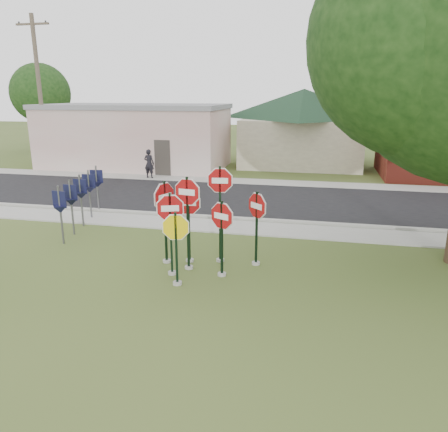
% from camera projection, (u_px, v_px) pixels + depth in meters
% --- Properties ---
extents(ground, '(120.00, 120.00, 0.00)m').
position_uv_depth(ground, '(183.00, 288.00, 11.39)').
color(ground, '#3B4E1D').
rests_on(ground, ground).
extents(sidewalk_near, '(60.00, 1.60, 0.06)m').
position_uv_depth(sidewalk_near, '(227.00, 227.00, 16.55)').
color(sidewalk_near, gray).
rests_on(sidewalk_near, ground).
extents(road, '(60.00, 7.00, 0.04)m').
position_uv_depth(road, '(246.00, 200.00, 20.78)').
color(road, black).
rests_on(road, ground).
extents(sidewalk_far, '(60.00, 1.60, 0.06)m').
position_uv_depth(sidewalk_far, '(259.00, 182.00, 24.82)').
color(sidewalk_far, gray).
rests_on(sidewalk_far, ground).
extents(curb, '(60.00, 0.20, 0.14)m').
position_uv_depth(curb, '(232.00, 218.00, 17.48)').
color(curb, gray).
rests_on(curb, ground).
extents(stop_sign_center, '(1.05, 0.24, 2.81)m').
position_uv_depth(stop_sign_center, '(188.00, 210.00, 12.20)').
color(stop_sign_center, gray).
rests_on(stop_sign_center, ground).
extents(stop_sign_yellow, '(0.95, 0.24, 2.08)m').
position_uv_depth(stop_sign_yellow, '(176.00, 241.00, 11.30)').
color(stop_sign_yellow, gray).
rests_on(stop_sign_yellow, ground).
extents(stop_sign_left, '(0.98, 0.36, 2.44)m').
position_uv_depth(stop_sign_left, '(171.00, 223.00, 11.87)').
color(stop_sign_left, gray).
rests_on(stop_sign_left, ground).
extents(stop_sign_right, '(0.94, 0.46, 2.24)m').
position_uv_depth(stop_sign_right, '(222.00, 229.00, 11.83)').
color(stop_sign_right, gray).
rests_on(stop_sign_right, ground).
extents(stop_sign_back_right, '(1.02, 0.24, 3.00)m').
position_uv_depth(stop_sign_back_right, '(220.00, 201.00, 12.71)').
color(stop_sign_back_right, gray).
rests_on(stop_sign_back_right, ground).
extents(stop_sign_back_left, '(0.97, 0.24, 2.32)m').
position_uv_depth(stop_sign_back_left, '(189.00, 217.00, 12.82)').
color(stop_sign_back_left, gray).
rests_on(stop_sign_back_left, ground).
extents(stop_sign_far_right, '(0.78, 0.71, 2.32)m').
position_uv_depth(stop_sign_far_right, '(257.00, 219.00, 12.60)').
color(stop_sign_far_right, gray).
rests_on(stop_sign_far_right, ground).
extents(stop_sign_far_left, '(0.44, 1.09, 2.61)m').
position_uv_depth(stop_sign_far_left, '(165.00, 210.00, 12.70)').
color(stop_sign_far_left, gray).
rests_on(stop_sign_far_left, ground).
extents(route_sign_row, '(1.43, 4.63, 2.00)m').
position_uv_depth(route_sign_row, '(81.00, 195.00, 16.39)').
color(route_sign_row, '#59595E').
rests_on(route_sign_row, ground).
extents(building_stucco, '(12.20, 6.20, 4.20)m').
position_uv_depth(building_stucco, '(135.00, 135.00, 29.57)').
color(building_stucco, beige).
rests_on(building_stucco, ground).
extents(building_house, '(11.60, 11.60, 6.20)m').
position_uv_depth(building_house, '(303.00, 112.00, 30.66)').
color(building_house, beige).
rests_on(building_house, ground).
extents(utility_pole_near, '(2.20, 0.26, 9.50)m').
position_uv_depth(utility_pole_near, '(40.00, 92.00, 27.20)').
color(utility_pole_near, '#463C2E').
rests_on(utility_pole_near, ground).
extents(bg_tree_left, '(4.90, 4.90, 7.35)m').
position_uv_depth(bg_tree_left, '(40.00, 93.00, 36.74)').
color(bg_tree_left, black).
rests_on(bg_tree_left, ground).
extents(pedestrian, '(0.66, 0.47, 1.69)m').
position_uv_depth(pedestrian, '(149.00, 164.00, 25.68)').
color(pedestrian, black).
rests_on(pedestrian, sidewalk_far).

